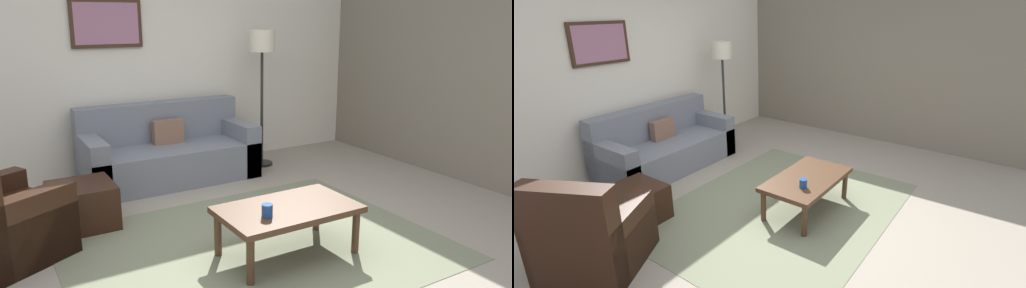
# 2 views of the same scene
# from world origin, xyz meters

# --- Properties ---
(ground_plane) EXTENTS (8.00, 8.00, 0.00)m
(ground_plane) POSITION_xyz_m (0.00, 0.00, 0.00)
(ground_plane) COLOR gray
(rear_partition) EXTENTS (6.00, 0.12, 2.80)m
(rear_partition) POSITION_xyz_m (0.00, 2.60, 1.40)
(rear_partition) COLOR silver
(rear_partition) RESTS_ON ground_plane
(stone_feature_panel) EXTENTS (0.12, 5.20, 2.80)m
(stone_feature_panel) POSITION_xyz_m (3.00, 0.00, 1.40)
(stone_feature_panel) COLOR slate
(stone_feature_panel) RESTS_ON ground_plane
(area_rug) EXTENTS (3.03, 2.34, 0.01)m
(area_rug) POSITION_xyz_m (0.00, 0.00, 0.00)
(area_rug) COLOR slate
(area_rug) RESTS_ON ground_plane
(couch_main) EXTENTS (1.96, 0.90, 0.88)m
(couch_main) POSITION_xyz_m (0.02, 2.10, 0.30)
(couch_main) COLOR slate
(couch_main) RESTS_ON ground_plane
(ottoman) EXTENTS (0.56, 0.56, 0.40)m
(ottoman) POSITION_xyz_m (-1.15, 1.16, 0.20)
(ottoman) COLOR black
(ottoman) RESTS_ON ground_plane
(coffee_table) EXTENTS (1.10, 0.64, 0.41)m
(coffee_table) POSITION_xyz_m (0.15, -0.25, 0.36)
(coffee_table) COLOR #472D1C
(coffee_table) RESTS_ON ground_plane
(cup) EXTENTS (0.08, 0.08, 0.10)m
(cup) POSITION_xyz_m (-0.10, -0.35, 0.46)
(cup) COLOR #1E478C
(cup) RESTS_ON coffee_table
(lamp_standing) EXTENTS (0.32, 0.32, 1.71)m
(lamp_standing) POSITION_xyz_m (1.27, 2.00, 1.41)
(lamp_standing) COLOR black
(lamp_standing) RESTS_ON ground_plane
(framed_artwork) EXTENTS (0.80, 0.04, 0.54)m
(framed_artwork) POSITION_xyz_m (-0.47, 2.51, 1.79)
(framed_artwork) COLOR #382316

